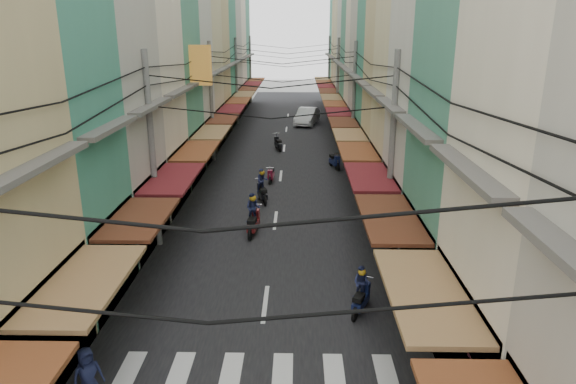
# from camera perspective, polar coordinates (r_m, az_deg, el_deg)

# --- Properties ---
(ground) EXTENTS (160.00, 160.00, 0.00)m
(ground) POSITION_cam_1_polar(r_m,az_deg,el_deg) (19.60, -2.18, -9.43)
(ground) COLOR slate
(ground) RESTS_ON ground
(road) EXTENTS (10.00, 80.00, 0.02)m
(road) POSITION_cam_1_polar(r_m,az_deg,el_deg) (38.48, -0.51, 4.23)
(road) COLOR black
(road) RESTS_ON ground
(sidewalk_left) EXTENTS (3.00, 80.00, 0.06)m
(sidewalk_left) POSITION_cam_1_polar(r_m,az_deg,el_deg) (39.20, -10.08, 4.24)
(sidewalk_left) COLOR slate
(sidewalk_left) RESTS_ON ground
(sidewalk_right) EXTENTS (3.00, 80.00, 0.06)m
(sidewalk_right) POSITION_cam_1_polar(r_m,az_deg,el_deg) (38.84, 9.14, 4.16)
(sidewalk_right) COLOR slate
(sidewalk_right) RESTS_ON ground
(crosswalk) EXTENTS (7.55, 2.40, 0.01)m
(crosswalk) POSITION_cam_1_polar(r_m,az_deg,el_deg) (14.51, -3.59, -20.16)
(crosswalk) COLOR silver
(crosswalk) RESTS_ON ground
(building_row_left) EXTENTS (7.80, 67.67, 23.70)m
(building_row_left) POSITION_cam_1_polar(r_m,az_deg,el_deg) (35.17, -14.46, 18.50)
(building_row_left) COLOR beige
(building_row_left) RESTS_ON ground
(building_row_right) EXTENTS (7.80, 68.98, 22.59)m
(building_row_right) POSITION_cam_1_polar(r_m,az_deg,el_deg) (34.56, 13.19, 18.00)
(building_row_right) COLOR #439479
(building_row_right) RESTS_ON ground
(utility_poles) EXTENTS (10.20, 66.13, 8.20)m
(utility_poles) POSITION_cam_1_polar(r_m,az_deg,el_deg) (32.54, -0.80, 13.52)
(utility_poles) COLOR gray
(utility_poles) RESTS_ON ground
(white_car) EXTENTS (6.05, 3.42, 2.01)m
(white_car) POSITION_cam_1_polar(r_m,az_deg,el_deg) (50.90, 2.13, 7.51)
(white_car) COLOR silver
(white_car) RESTS_ON ground
(bicycle) EXTENTS (1.78, 0.99, 1.16)m
(bicycle) POSITION_cam_1_polar(r_m,az_deg,el_deg) (23.19, 17.20, -5.81)
(bicycle) COLOR black
(bicycle) RESTS_ON ground
(moving_scooters) EXTENTS (4.90, 25.59, 1.93)m
(moving_scooters) POSITION_cam_1_polar(r_m,az_deg,el_deg) (27.22, -0.36, -0.31)
(moving_scooters) COLOR black
(moving_scooters) RESTS_ON ground
(parked_scooters) EXTENTS (12.88, 15.57, 1.01)m
(parked_scooters) POSITION_cam_1_polar(r_m,az_deg,el_deg) (16.34, 12.66, -13.91)
(parked_scooters) COLOR black
(parked_scooters) RESTS_ON ground
(pedestrians) EXTENTS (12.42, 25.22, 2.23)m
(pedestrians) POSITION_cam_1_polar(r_m,az_deg,el_deg) (22.46, -12.76, -3.39)
(pedestrians) COLOR #261F2A
(pedestrians) RESTS_ON ground
(market_umbrella) EXTENTS (2.28, 2.28, 2.41)m
(market_umbrella) POSITION_cam_1_polar(r_m,az_deg,el_deg) (13.09, 24.28, -15.33)
(market_umbrella) COLOR #B2B2B7
(market_umbrella) RESTS_ON ground
(traffic_sign) EXTENTS (0.10, 0.62, 2.85)m
(traffic_sign) POSITION_cam_1_polar(r_m,az_deg,el_deg) (18.90, 12.38, -4.03)
(traffic_sign) COLOR gray
(traffic_sign) RESTS_ON ground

